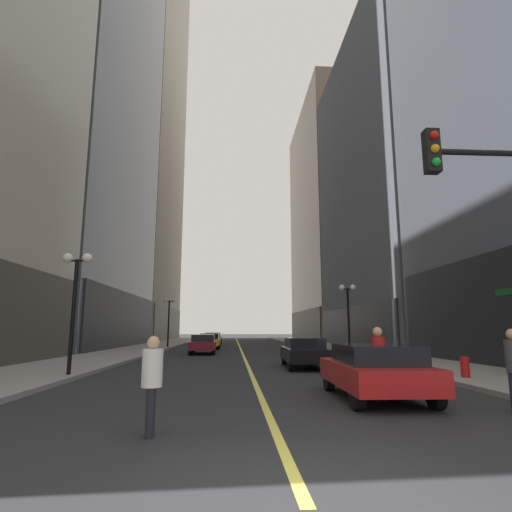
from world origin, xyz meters
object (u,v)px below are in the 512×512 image
object	(u,v)px
street_lamp_left_far	(169,311)
car_black	(304,351)
car_green	(213,338)
pedestrian_in_red_jacket	(379,358)
fire_hydrant_right	(465,369)
car_maroon	(203,343)
street_lamp_left_near	(75,285)
car_red	(375,369)
car_yellow	(210,340)
street_lamp_right_mid	(348,304)
pedestrian_in_white_shirt	(152,378)

from	to	relation	value
street_lamp_left_far	car_black	bearing A→B (deg)	-64.44
street_lamp_left_far	car_green	bearing A→B (deg)	65.88
car_green	pedestrian_in_red_jacket	world-z (taller)	pedestrian_in_red_jacket
car_black	fire_hydrant_right	size ratio (longest dim) A/B	5.59
car_green	pedestrian_in_red_jacket	distance (m)	35.72
car_maroon	street_lamp_left_near	size ratio (longest dim) A/B	0.98
car_red	car_yellow	xyz separation A→B (m)	(-5.50, 26.20, -0.00)
car_red	street_lamp_left_near	size ratio (longest dim) A/B	0.93
car_red	car_green	distance (m)	35.42
car_black	car_yellow	xyz separation A→B (m)	(-5.17, 17.83, -0.00)
street_lamp_right_mid	fire_hydrant_right	size ratio (longest dim) A/B	5.54
car_green	street_lamp_left_near	xyz separation A→B (m)	(-3.60, -30.25, 2.54)
fire_hydrant_right	car_red	bearing A→B (deg)	-142.45
car_yellow	pedestrian_in_red_jacket	size ratio (longest dim) A/B	2.30
car_red	pedestrian_in_red_jacket	distance (m)	0.43
car_yellow	car_green	size ratio (longest dim) A/B	1.00
street_lamp_right_mid	car_yellow	bearing A→B (deg)	128.58
car_red	street_lamp_left_near	xyz separation A→B (m)	(-9.20, 4.73, 2.54)
car_green	fire_hydrant_right	world-z (taller)	car_green
fire_hydrant_right	pedestrian_in_red_jacket	bearing A→B (deg)	-139.91
street_lamp_left_near	car_maroon	bearing A→B (deg)	75.82
car_maroon	street_lamp_left_near	xyz separation A→B (m)	(-3.64, -14.40, 2.54)
car_maroon	street_lamp_left_far	size ratio (longest dim) A/B	0.98
pedestrian_in_white_shirt	street_lamp_left_near	size ratio (longest dim) A/B	0.36
pedestrian_in_red_jacket	street_lamp_right_mid	size ratio (longest dim) A/B	0.40
car_maroon	car_red	bearing A→B (deg)	-73.77
car_green	fire_hydrant_right	distance (m)	33.28
street_lamp_left_near	street_lamp_right_mid	bearing A→B (deg)	38.19
car_maroon	street_lamp_left_near	distance (m)	15.06
car_yellow	street_lamp_right_mid	world-z (taller)	street_lamp_right_mid
car_red	street_lamp_left_far	distance (m)	28.57
fire_hydrant_right	street_lamp_left_far	bearing A→B (deg)	119.22
pedestrian_in_red_jacket	car_black	bearing A→B (deg)	92.16
car_maroon	street_lamp_left_far	world-z (taller)	street_lamp_left_far
car_black	pedestrian_in_red_jacket	bearing A→B (deg)	-87.84
car_red	fire_hydrant_right	distance (m)	5.18
car_green	pedestrian_in_red_jacket	size ratio (longest dim) A/B	2.30
car_green	street_lamp_left_near	distance (m)	30.57
car_red	car_maroon	size ratio (longest dim) A/B	0.94
street_lamp_right_mid	car_green	bearing A→B (deg)	114.50
car_yellow	car_green	distance (m)	8.78
car_yellow	car_black	bearing A→B (deg)	-73.83
pedestrian_in_white_shirt	car_yellow	bearing A→B (deg)	91.25
car_maroon	street_lamp_right_mid	xyz separation A→B (m)	(9.16, -4.33, 2.54)
pedestrian_in_red_jacket	street_lamp_left_far	size ratio (longest dim) A/B	0.40
street_lamp_left_near	street_lamp_left_far	bearing A→B (deg)	90.00
street_lamp_left_near	fire_hydrant_right	bearing A→B (deg)	-6.78
pedestrian_in_red_jacket	street_lamp_left_near	world-z (taller)	street_lamp_left_near
fire_hydrant_right	car_black	bearing A→B (deg)	130.27
car_maroon	car_green	xyz separation A→B (m)	(-0.03, 15.85, -0.00)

